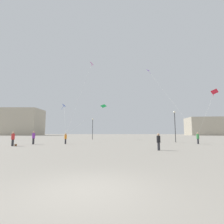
{
  "coord_description": "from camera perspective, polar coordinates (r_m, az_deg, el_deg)",
  "views": [
    {
      "loc": [
        1.02,
        -5.27,
        1.71
      ],
      "look_at": [
        0.0,
        16.49,
        4.3
      ],
      "focal_mm": 27.36,
      "sensor_mm": 36.0,
      "label": 1
    }
  ],
  "objects": [
    {
      "name": "kite_crimson_delta",
      "position": [
        28.54,
        30.94,
        5.6
      ],
      "size": [
        2.75,
        1.66,
        6.47
      ],
      "color": "red"
    },
    {
      "name": "kite_magenta_delta",
      "position": [
        34.38,
        -7.01,
        15.12
      ],
      "size": [
        3.02,
        7.29,
        14.05
      ],
      "color": "#D12899"
    },
    {
      "name": "building_left_hall",
      "position": [
        110.63,
        -27.79,
        -3.01
      ],
      "size": [
        21.46,
        16.9,
        14.94
      ],
      "color": "#B2A893",
      "rests_on": "ground_plane"
    },
    {
      "name": "kite_violet_diamond",
      "position": [
        35.92,
        12.25,
        13.13
      ],
      "size": [
        6.22,
        8.3,
        13.19
      ],
      "color": "purple"
    },
    {
      "name": "person_in_purple",
      "position": [
        26.95,
        -24.75,
        -7.63
      ],
      "size": [
        0.4,
        0.4,
        1.86
      ],
      "rotation": [
        0.0,
        0.0,
        0.7
      ],
      "color": "#2D2D33",
      "rests_on": "ground_plane"
    },
    {
      "name": "kite_emerald_delta",
      "position": [
        41.56,
        -3.1,
        1.82
      ],
      "size": [
        4.74,
        17.0,
        7.14
      ],
      "color": "green"
    },
    {
      "name": "handbag_beside_flyer",
      "position": [
        24.64,
        -29.5,
        -9.61
      ],
      "size": [
        0.35,
        0.28,
        0.24
      ],
      "primitive_type": "cube",
      "rotation": [
        0.0,
        0.0,
        2.62
      ],
      "color": "brown",
      "rests_on": "ground_plane"
    },
    {
      "name": "lamppost_west",
      "position": [
        31.44,
        20.26,
        -2.95
      ],
      "size": [
        0.36,
        0.36,
        5.39
      ],
      "color": "#2D2D30",
      "rests_on": "ground_plane"
    },
    {
      "name": "lamppost_east",
      "position": [
        41.93,
        -6.5,
        -4.42
      ],
      "size": [
        0.36,
        0.36,
        5.08
      ],
      "color": "#2D2D30",
      "rests_on": "ground_plane"
    },
    {
      "name": "kite_cobalt_delta",
      "position": [
        31.97,
        -15.71,
        1.93
      ],
      "size": [
        2.53,
        5.67,
        5.49
      ],
      "color": "blue"
    },
    {
      "name": "person_in_red",
      "position": [
        24.7,
        -30.2,
        -7.57
      ],
      "size": [
        0.39,
        0.39,
        1.78
      ],
      "rotation": [
        0.0,
        0.0,
        4.7
      ],
      "color": "#2D2D33",
      "rests_on": "ground_plane"
    },
    {
      "name": "ground_plane",
      "position": [
        5.64,
        -8.64,
        -24.36
      ],
      "size": [
        300.0,
        300.0,
        0.0
      ],
      "primitive_type": "plane",
      "color": "#9E9689"
    },
    {
      "name": "person_in_green",
      "position": [
        28.16,
        26.76,
        -7.66
      ],
      "size": [
        0.37,
        0.37,
        1.68
      ],
      "rotation": [
        0.0,
        0.0,
        4.64
      ],
      "color": "#2D2D33",
      "rests_on": "ground_plane"
    },
    {
      "name": "person_in_orange",
      "position": [
        26.28,
        -15.26,
        -8.36
      ],
      "size": [
        0.35,
        0.35,
        1.59
      ],
      "rotation": [
        0.0,
        0.0,
        3.71
      ],
      "color": "#2D2D33",
      "rests_on": "ground_plane"
    },
    {
      "name": "person_in_black",
      "position": [
        17.06,
        15.29,
        -9.32
      ],
      "size": [
        0.35,
        0.35,
        1.61
      ],
      "rotation": [
        0.0,
        0.0,
        5.51
      ],
      "color": "#2D2D33",
      "rests_on": "ground_plane"
    },
    {
      "name": "building_centre_hall",
      "position": [
        111.31,
        30.61,
        -4.16
      ],
      "size": [
        28.06,
        16.56,
        9.91
      ],
      "color": "#B2A893",
      "rests_on": "ground_plane"
    }
  ]
}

